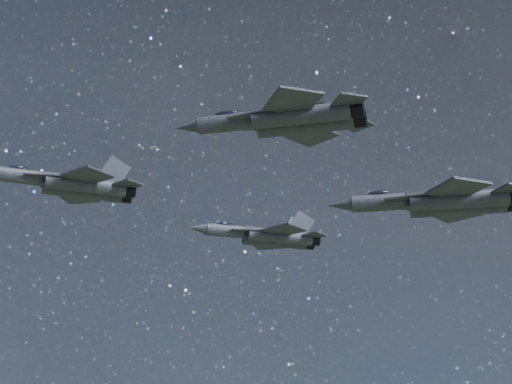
{
  "coord_description": "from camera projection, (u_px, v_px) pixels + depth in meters",
  "views": [
    {
      "loc": [
        2.06,
        -76.87,
        116.24
      ],
      "look_at": [
        -2.0,
        -1.69,
        143.09
      ],
      "focal_mm": 55.0,
      "sensor_mm": 36.0,
      "label": 1
    }
  ],
  "objects": [
    {
      "name": "jet_left",
      "position": [
        267.0,
        236.0,
        98.08
      ],
      "size": [
        17.4,
        11.59,
        4.42
      ],
      "rotation": [
        0.0,
        0.0,
        0.35
      ],
      "color": "#363943"
    },
    {
      "name": "jet_right",
      "position": [
        287.0,
        119.0,
        66.59
      ],
      "size": [
        17.61,
        12.12,
        4.42
      ],
      "rotation": [
        0.0,
        0.0,
        -0.19
      ],
      "color": "#363943"
    },
    {
      "name": "jet_slot",
      "position": [
        442.0,
        201.0,
        77.23
      ],
      "size": [
        19.73,
        13.75,
        4.96
      ],
      "rotation": [
        0.0,
        0.0,
        -0.13
      ],
      "color": "#363943"
    },
    {
      "name": "jet_lead",
      "position": [
        71.0,
        184.0,
        78.21
      ],
      "size": [
        16.35,
        10.73,
        4.21
      ],
      "rotation": [
        0.0,
        0.0,
        0.42
      ],
      "color": "#363943"
    }
  ]
}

